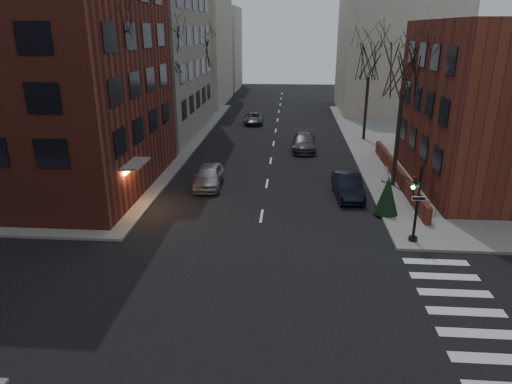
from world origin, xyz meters
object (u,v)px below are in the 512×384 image
Objects in this scene: traffic_signal at (415,209)px; car_lane_far at (254,118)px; tree_right_b at (370,61)px; evergreen_shrub at (387,195)px; parked_sedan at (348,186)px; car_lane_silver at (209,176)px; tree_right_a at (405,68)px; sandwich_board at (385,174)px; streetlamp_far at (209,84)px; tree_left_b at (167,48)px; tree_left_c at (200,51)px; tree_left_a at (114,64)px; car_lane_gray at (304,142)px; streetlamp_near at (165,113)px.

traffic_signal is 0.89× the size of car_lane_far.
tree_right_b is 20.45m from evergreen_shrub.
parked_sedan is at bearing -101.78° from tree_right_b.
evergreen_shrub reaches higher than car_lane_silver.
tree_right_a reaches higher than car_lane_silver.
tree_right_a is at bearing -64.13° from sandwich_board.
car_lane_silver is at bearing -80.48° from streetlamp_far.
traffic_signal is 0.88× the size of parked_sedan.
tree_left_c is (0.00, 14.00, -0.88)m from tree_left_b.
tree_left_a reaches higher than tree_right_a.
tree_right_b is (17.60, -8.00, -0.44)m from tree_left_c.
parked_sedan is (14.21, 1.73, -7.72)m from tree_left_a.
evergreen_shrub is at bearing 100.03° from traffic_signal.
streetlamp_far is (0.60, 16.00, -4.68)m from tree_left_b.
tree_right_a is 8.35m from parked_sedan.
evergreen_shrub is (1.89, -3.13, 0.54)m from parked_sedan.
evergreen_shrub is (-1.50, -5.40, -6.74)m from tree_right_a.
car_lane_gray is 5.16× the size of sandwich_board.
tree_left_c is 32.49m from evergreen_shrub.
sandwich_board is at bearing -91.67° from tree_right_b.
tree_left_a is 2.26× the size of parked_sedan.
tree_left_c is at bearing 90.00° from tree_left_b.
sandwich_board is at bearing 15.64° from tree_left_a.
car_lane_gray reaches higher than sandwich_board.
tree_left_b is at bearing -117.00° from car_lane_far.
car_lane_gray is (-5.97, 9.72, -7.28)m from tree_right_a.
car_lane_silver is at bearing -130.62° from tree_right_b.
tree_right_a is 7.44m from sandwich_board.
sandwich_board is 6.35m from evergreen_shrub.
tree_left_b is 2.38× the size of parked_sedan.
tree_right_a is (17.60, -22.00, 0.00)m from tree_left_c.
traffic_signal reaches higher than car_lane_far.
tree_left_a is 26.00m from tree_left_c.
tree_right_a is at bearing -90.00° from tree_right_b.
tree_right_b reaches higher than car_lane_silver.
tree_left_b is 2.39× the size of car_lane_silver.
evergreen_shrub is (16.10, -1.40, -7.18)m from tree_left_a.
car_lane_far is (-5.53, 11.96, -0.12)m from car_lane_gray.
tree_left_a is 12.01m from tree_left_b.
car_lane_silver reaches higher than car_lane_far.
car_lane_far is at bearing 84.71° from car_lane_silver.
sandwich_board is at bearing -54.37° from streetlamp_far.
parked_sedan is (13.61, -6.27, -3.49)m from streetlamp_near.
tree_left_c is 1.89× the size of car_lane_gray.
evergreen_shrub is at bearing -94.42° from tree_right_b.
tree_left_b is at bearing -161.18° from tree_right_b.
traffic_signal is 10.92m from tree_right_a.
tree_right_b is (0.86, 23.01, 5.68)m from traffic_signal.
tree_right_b is 14.90m from sandwich_board.
tree_left_c is at bearing 134.31° from car_lane_gray.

